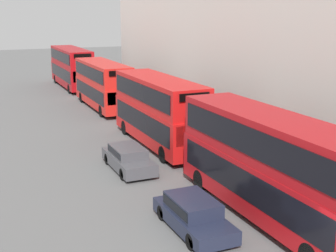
{
  "coord_description": "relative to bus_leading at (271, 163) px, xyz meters",
  "views": [
    {
      "loc": [
        -9.64,
        -9.45,
        8.57
      ],
      "look_at": [
        0.48,
        13.58,
        2.31
      ],
      "focal_mm": 50.0,
      "sensor_mm": 36.0,
      "label": 1
    }
  ],
  "objects": [
    {
      "name": "bus_second_in_queue",
      "position": [
        0.0,
        11.99,
        -0.02
      ],
      "size": [
        2.59,
        10.11,
        4.4
      ],
      "color": "red",
      "rests_on": "ground"
    },
    {
      "name": "car_hatchback",
      "position": [
        -3.4,
        8.21,
        -1.74
      ],
      "size": [
        1.78,
        4.35,
        1.31
      ],
      "color": "#47474C",
      "rests_on": "ground"
    },
    {
      "name": "bus_leading",
      "position": [
        0.0,
        0.0,
        0.0
      ],
      "size": [
        2.59,
        11.23,
        4.43
      ],
      "color": "#A80F14",
      "rests_on": "ground"
    },
    {
      "name": "bus_third_in_queue",
      "position": [
        0.0,
        24.89,
        -0.17
      ],
      "size": [
        2.59,
        10.09,
        4.1
      ],
      "color": "red",
      "rests_on": "ground"
    },
    {
      "name": "bus_trailing",
      "position": [
        0.0,
        37.56,
        -0.02
      ],
      "size": [
        2.59,
        11.06,
        4.4
      ],
      "color": "#A80F14",
      "rests_on": "ground"
    },
    {
      "name": "car_dark_sedan",
      "position": [
        -3.4,
        0.29,
        -1.73
      ],
      "size": [
        1.77,
        4.32,
        1.34
      ],
      "color": "#1E2338",
      "rests_on": "ground"
    }
  ]
}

